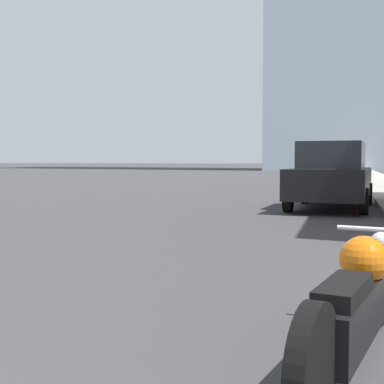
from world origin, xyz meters
TOP-DOWN VIEW (x-y plane):
  - sidewalk at (4.88, 40.00)m, footprint 2.31×240.00m
  - motorcycle at (2.91, 3.67)m, footprint 0.81×2.56m
  - parked_car_black at (2.52, 14.87)m, footprint 2.26×4.71m
  - parked_car_green at (2.68, 26.03)m, footprint 2.11×4.04m
  - parked_car_silver at (2.36, 38.29)m, footprint 1.99×4.36m
  - parked_car_blue at (2.58, 51.11)m, footprint 2.06×4.51m

SIDE VIEW (x-z plane):
  - sidewalk at x=4.88m, z-range 0.00..0.15m
  - motorcycle at x=2.91m, z-range 0.00..0.78m
  - parked_car_silver at x=2.36m, z-range 0.01..1.56m
  - parked_car_blue at x=2.58m, z-range 0.01..1.60m
  - parked_car_green at x=2.68m, z-range -0.01..1.68m
  - parked_car_black at x=2.52m, z-range -0.01..1.77m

